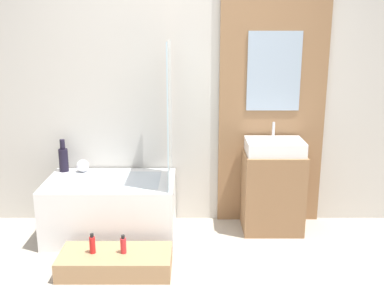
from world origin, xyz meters
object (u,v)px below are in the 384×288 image
at_px(bathtub, 110,207).
at_px(wooden_step_bench, 115,262).
at_px(vase_round_light, 82,166).
at_px(bottle_soap_secondary, 122,245).
at_px(bottle_soap_primary, 91,244).
at_px(sink, 274,147).
at_px(vase_tall_dark, 62,158).

bearing_deg(bathtub, wooden_step_bench, -77.97).
bearing_deg(vase_round_light, wooden_step_bench, -63.67).
distance_m(bathtub, wooden_step_bench, 0.66).
bearing_deg(bathtub, bottle_soap_secondary, -72.48).
xyz_separation_m(wooden_step_bench, bottle_soap_primary, (-0.17, 0.00, 0.15)).
bearing_deg(bottle_soap_primary, wooden_step_bench, 0.00).
height_order(bathtub, bottle_soap_secondary, bathtub).
relative_size(bathtub, wooden_step_bench, 1.31).
relative_size(sink, bottle_soap_primary, 3.15).
bearing_deg(vase_tall_dark, bottle_soap_secondary, -52.68).
xyz_separation_m(sink, vase_round_light, (-1.73, 0.11, -0.21)).
bearing_deg(vase_tall_dark, bathtub, -27.91).
distance_m(bathtub, vase_tall_dark, 0.65).
height_order(sink, bottle_soap_secondary, sink).
xyz_separation_m(vase_tall_dark, bottle_soap_secondary, (0.66, -0.87, -0.42)).
height_order(sink, vase_round_light, sink).
xyz_separation_m(sink, bottle_soap_primary, (-1.48, -0.74, -0.56)).
distance_m(vase_tall_dark, vase_round_light, 0.19).
relative_size(sink, vase_round_light, 4.43).
height_order(wooden_step_bench, bottle_soap_secondary, bottle_soap_secondary).
distance_m(sink, vase_tall_dark, 1.92).
bearing_deg(bottle_soap_primary, bottle_soap_secondary, 0.00).
xyz_separation_m(bathtub, sink, (1.44, 0.12, 0.53)).
distance_m(sink, vase_round_light, 1.75).
height_order(wooden_step_bench, vase_tall_dark, vase_tall_dark).
xyz_separation_m(wooden_step_bench, vase_round_light, (-0.42, 0.85, 0.50)).
relative_size(vase_tall_dark, vase_round_light, 2.66).
bearing_deg(sink, vase_tall_dark, 176.16).
height_order(bathtub, vase_round_light, vase_round_light).
relative_size(vase_round_light, bottle_soap_primary, 0.71).
xyz_separation_m(bathtub, wooden_step_bench, (0.13, -0.62, -0.19)).
distance_m(wooden_step_bench, vase_tall_dark, 1.20).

